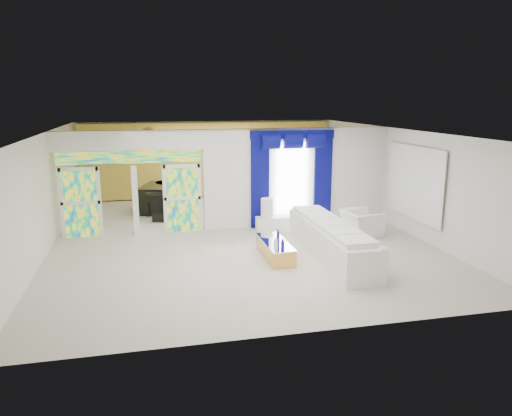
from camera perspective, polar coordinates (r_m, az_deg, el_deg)
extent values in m
plane|color=#B7AF9E|center=(14.00, -2.30, -3.39)|extent=(12.00, 12.00, 0.00)
cube|color=white|center=(15.14, 4.98, 3.62)|extent=(5.70, 0.18, 3.00)
cube|color=white|center=(14.28, -14.58, 7.66)|extent=(4.30, 0.18, 0.55)
cube|color=#994C3F|center=(14.63, -19.79, 0.59)|extent=(0.95, 0.04, 2.00)
cube|color=#994C3F|center=(14.55, -8.59, 1.15)|extent=(0.95, 0.04, 2.00)
cube|color=#994C3F|center=(14.32, -14.48, 5.77)|extent=(4.00, 0.05, 0.35)
cube|color=white|center=(14.98, 4.18, 3.34)|extent=(1.00, 0.02, 2.30)
cube|color=#060341|center=(14.70, 0.48, 3.00)|extent=(0.55, 0.10, 2.80)
cube|color=#060341|center=(15.28, 7.80, 3.25)|extent=(0.55, 0.10, 2.80)
cube|color=#060341|center=(14.79, 4.30, 8.56)|extent=(2.60, 0.12, 0.25)
cube|color=white|center=(14.48, 18.04, 2.82)|extent=(0.04, 2.70, 1.90)
cube|color=gold|center=(19.43, -5.58, 5.63)|extent=(9.70, 0.12, 2.90)
cube|color=white|center=(12.28, 8.75, -3.93)|extent=(0.95, 4.19, 0.80)
cube|color=gold|center=(12.20, 2.27, -4.90)|extent=(0.61, 1.76, 0.39)
cube|color=white|center=(14.64, 2.42, -1.84)|extent=(1.26, 0.48, 0.41)
cylinder|color=silver|center=(14.45, 1.29, -0.01)|extent=(0.36, 0.36, 0.58)
imported|color=white|center=(14.45, 12.20, -1.72)|extent=(1.06, 1.18, 0.71)
cube|color=black|center=(17.46, -10.74, 1.18)|extent=(1.84, 2.12, 0.91)
cube|color=black|center=(15.97, -10.44, -1.05)|extent=(0.90, 0.55, 0.28)
cube|color=tan|center=(16.75, -19.44, -0.06)|extent=(0.58, 0.54, 0.78)
sphere|color=gold|center=(16.67, -12.47, 8.19)|extent=(0.60, 0.60, 0.60)
cylinder|color=navy|center=(12.10, 2.58, -3.38)|extent=(0.08, 0.08, 0.28)
cylinder|color=navy|center=(11.59, 3.13, -4.36)|extent=(0.09, 0.09, 0.19)
cylinder|color=white|center=(11.80, 2.33, -4.16)|extent=(0.10, 0.10, 0.14)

